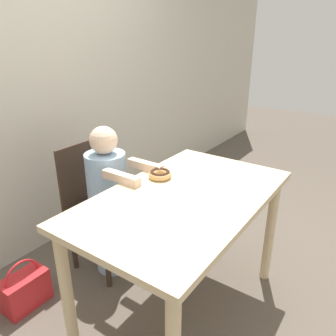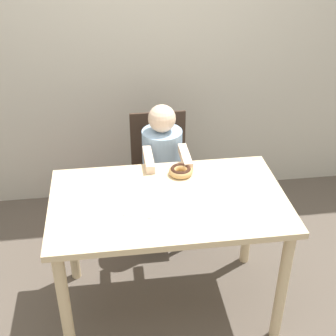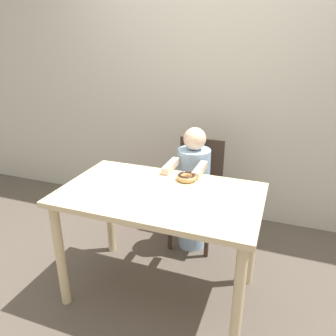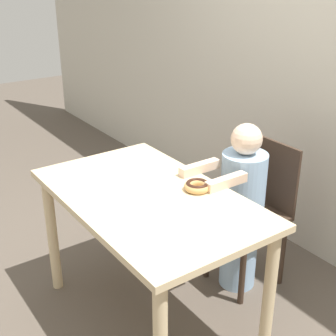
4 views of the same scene
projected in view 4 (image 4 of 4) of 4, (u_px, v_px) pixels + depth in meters
name	position (u px, v px, depth m)	size (l,w,h in m)	color
ground_plane	(150.00, 317.00, 2.62)	(12.00, 12.00, 0.00)	brown
wall_back	(326.00, 67.00, 2.79)	(8.00, 0.05, 2.50)	beige
dining_table	(148.00, 215.00, 2.36)	(1.24, 0.74, 0.77)	beige
chair	(254.00, 211.00, 2.78)	(0.38, 0.39, 0.88)	#38281E
child_figure	(241.00, 209.00, 2.70)	(0.27, 0.49, 1.04)	#99BCE0
donut	(197.00, 186.00, 2.35)	(0.13, 0.13, 0.05)	tan
napkin	(140.00, 191.00, 2.35)	(0.39, 0.39, 0.00)	white
handbag	(203.00, 220.00, 3.39)	(0.27, 0.15, 0.32)	red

